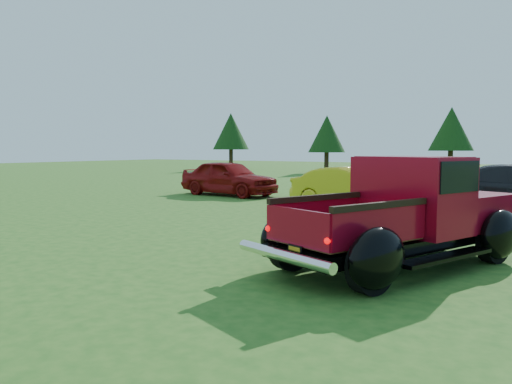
# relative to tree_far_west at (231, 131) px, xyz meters

# --- Properties ---
(ground) EXTENTS (120.00, 120.00, 0.00)m
(ground) POSITION_rel_tree_far_west_xyz_m (22.00, -30.00, -3.52)
(ground) COLOR #245618
(ground) RESTS_ON ground
(tree_far_west) EXTENTS (3.33, 3.33, 5.20)m
(tree_far_west) POSITION_rel_tree_far_west_xyz_m (0.00, 0.00, 0.00)
(tree_far_west) COLOR #332114
(tree_far_west) RESTS_ON ground
(tree_west) EXTENTS (2.94, 2.94, 4.60)m
(tree_west) POSITION_rel_tree_far_west_xyz_m (10.00, -1.00, -0.41)
(tree_west) COLOR #332114
(tree_west) RESTS_ON ground
(tree_mid_left) EXTENTS (3.20, 3.20, 5.00)m
(tree_mid_left) POSITION_rel_tree_far_west_xyz_m (19.00, 1.00, -0.14)
(tree_mid_left) COLOR #332114
(tree_mid_left) RESTS_ON ground
(pickup_truck) EXTENTS (3.71, 5.25, 1.83)m
(pickup_truck) POSITION_rel_tree_far_west_xyz_m (24.18, -29.20, -2.65)
(pickup_truck) COLOR black
(pickup_truck) RESTS_ON ground
(show_car_red) EXTENTS (4.53, 2.21, 1.49)m
(show_car_red) POSITION_rel_tree_far_west_xyz_m (14.34, -20.66, -2.78)
(show_car_red) COLOR maroon
(show_car_red) RESTS_ON ground
(show_car_yellow) EXTENTS (4.30, 2.10, 1.36)m
(show_car_yellow) POSITION_rel_tree_far_west_xyz_m (20.50, -22.38, -2.84)
(show_car_yellow) COLOR gold
(show_car_yellow) RESTS_ON ground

